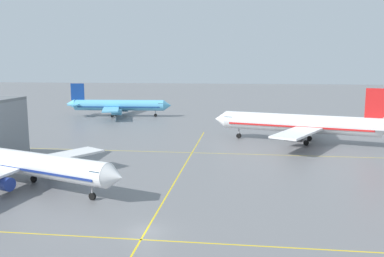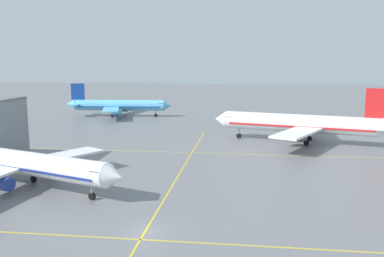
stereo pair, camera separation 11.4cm
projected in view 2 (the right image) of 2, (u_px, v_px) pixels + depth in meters
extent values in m
plane|color=slate|center=(145.00, 231.00, 42.80)|extent=(600.00, 600.00, 0.00)
cylinder|color=white|center=(28.00, 163.00, 57.09)|extent=(26.97, 12.37, 3.26)
cone|color=white|center=(115.00, 177.00, 50.41)|extent=(3.18, 3.77, 3.20)
cube|color=white|center=(62.00, 156.00, 63.98)|extent=(10.58, 13.30, 0.34)
cylinder|color=navy|center=(2.00, 183.00, 53.35)|extent=(3.36, 2.69, 1.80)
cylinder|color=navy|center=(54.00, 168.00, 61.20)|extent=(3.36, 2.69, 1.80)
cube|color=#385166|center=(102.00, 171.00, 51.22)|extent=(2.47, 3.35, 0.60)
cube|color=navy|center=(28.00, 166.00, 57.16)|extent=(24.91, 11.65, 0.31)
cylinder|color=#99999E|center=(92.00, 189.00, 52.41)|extent=(0.24, 0.24, 1.42)
cylinder|color=black|center=(92.00, 196.00, 52.56)|extent=(1.02, 0.68, 0.94)
cylinder|color=#99999E|center=(7.00, 181.00, 56.24)|extent=(0.24, 0.24, 1.42)
cylinder|color=black|center=(8.00, 187.00, 56.39)|extent=(1.02, 0.68, 0.94)
cylinder|color=#99999E|center=(33.00, 173.00, 60.16)|extent=(0.24, 0.24, 1.42)
cylinder|color=black|center=(34.00, 179.00, 60.31)|extent=(1.02, 0.68, 0.94)
cylinder|color=white|center=(299.00, 123.00, 89.57)|extent=(32.93, 12.54, 3.93)
cone|color=white|center=(221.00, 119.00, 96.38)|extent=(3.61, 4.42, 3.85)
cube|color=red|center=(379.00, 104.00, 82.90)|extent=(4.88, 1.67, 6.20)
cube|color=white|center=(379.00, 124.00, 86.23)|extent=(4.61, 6.06, 0.25)
cube|color=white|center=(380.00, 128.00, 80.58)|extent=(4.61, 6.06, 0.25)
cube|color=white|center=(309.00, 121.00, 97.28)|extent=(6.27, 15.79, 0.41)
cube|color=white|center=(297.00, 133.00, 81.27)|extent=(11.89, 16.24, 0.41)
cylinder|color=#4C4C51|center=(301.00, 129.00, 94.86)|extent=(3.96, 3.02, 2.17)
cylinder|color=#4C4C51|center=(294.00, 136.00, 85.06)|extent=(3.96, 3.02, 2.17)
cube|color=#385166|center=(231.00, 117.00, 95.38)|extent=(2.75, 3.98, 0.72)
cube|color=red|center=(299.00, 126.00, 89.65)|extent=(30.39, 11.88, 0.37)
cylinder|color=#99999E|center=(239.00, 131.00, 95.09)|extent=(0.29, 0.29, 1.71)
cylinder|color=black|center=(239.00, 136.00, 95.27)|extent=(1.22, 0.75, 1.14)
cylinder|color=#99999E|center=(310.00, 134.00, 91.63)|extent=(0.29, 0.29, 1.71)
cylinder|color=black|center=(309.00, 139.00, 91.81)|extent=(1.22, 0.75, 1.14)
cylinder|color=#99999E|center=(306.00, 138.00, 86.74)|extent=(0.29, 0.29, 1.71)
cylinder|color=black|center=(306.00, 143.00, 86.92)|extent=(1.22, 0.75, 1.14)
cylinder|color=#5BB7E5|center=(120.00, 105.00, 132.91)|extent=(29.01, 5.50, 3.42)
cone|color=#5BB7E5|center=(168.00, 105.00, 132.06)|extent=(2.58, 3.52, 3.36)
cone|color=#5BB7E5|center=(71.00, 104.00, 133.72)|extent=(3.11, 3.45, 3.25)
cube|color=navy|center=(78.00, 92.00, 132.98)|extent=(4.34, 0.64, 5.41)
cube|color=#5BB7E5|center=(74.00, 105.00, 130.96)|extent=(3.22, 4.88, 0.22)
cube|color=#5BB7E5|center=(80.00, 103.00, 136.29)|extent=(3.22, 4.88, 0.22)
cube|color=#5BB7E5|center=(111.00, 109.00, 125.50)|extent=(8.26, 14.29, 0.36)
cube|color=#5BB7E5|center=(122.00, 104.00, 140.60)|extent=(6.49, 14.03, 0.36)
cylinder|color=#5BB7E5|center=(117.00, 112.00, 128.55)|extent=(3.19, 2.11, 1.89)
cylinder|color=#5BB7E5|center=(123.00, 109.00, 137.79)|extent=(3.19, 2.11, 1.89)
cube|color=#385166|center=(161.00, 104.00, 132.09)|extent=(1.85, 3.26, 0.63)
cube|color=navy|center=(120.00, 106.00, 132.98)|extent=(26.71, 5.37, 0.32)
cylinder|color=#99999E|center=(156.00, 112.00, 132.62)|extent=(0.25, 0.25, 1.49)
cylinder|color=black|center=(156.00, 115.00, 132.78)|extent=(1.02, 0.48, 0.99)
cylinder|color=#99999E|center=(112.00, 113.00, 131.05)|extent=(0.25, 0.25, 1.49)
cylinder|color=black|center=(113.00, 116.00, 131.21)|extent=(1.02, 0.48, 0.99)
cylinder|color=#99999E|center=(116.00, 111.00, 135.67)|extent=(0.25, 0.25, 1.49)
cylinder|color=black|center=(116.00, 114.00, 135.83)|extent=(1.02, 0.48, 0.99)
cube|color=yellow|center=(140.00, 240.00, 40.84)|extent=(125.37, 0.20, 0.01)
cube|color=yellow|center=(192.00, 153.00, 80.09)|extent=(125.37, 0.20, 0.01)
cube|color=yellow|center=(175.00, 182.00, 60.46)|extent=(0.20, 88.18, 0.01)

